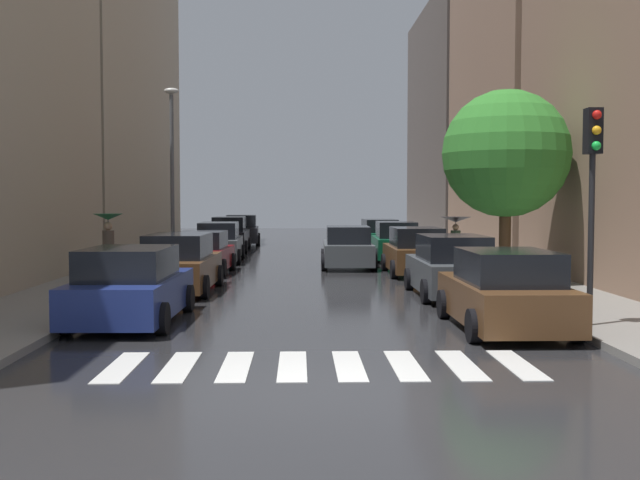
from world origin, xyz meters
The scene contains 23 objects.
ground_plane centered at (0.00, 24.00, -0.02)m, with size 28.00×72.00×0.04m, color #29292B.
sidewalk_left centered at (-6.50, 24.00, 0.07)m, with size 3.00×72.00×0.15m, color gray.
sidewalk_right centered at (6.50, 24.00, 0.07)m, with size 3.00×72.00×0.15m, color gray.
crosswalk_stripes centered at (0.00, 1.57, 0.01)m, with size 6.75×2.20×0.01m.
building_left_mid centered at (-11.00, 28.74, 8.77)m, with size 6.00×18.58×17.54m, color #B2A38C.
building_right_far centered at (11.00, 39.72, 7.72)m, with size 6.00×15.23×15.44m, color #564C47.
parked_car_left_nearest centered at (-3.97, 5.89, 0.77)m, with size 2.23×4.60×1.63m.
parked_car_left_second centered at (-3.77, 11.24, 0.79)m, with size 2.11×4.75×1.68m.
parked_car_left_third centered at (-3.80, 16.60, 0.72)m, with size 2.11×4.13×1.53m.
parked_car_left_fourth centered at (-3.78, 21.85, 0.79)m, with size 2.08×4.82×1.70m.
parked_car_left_fifth centered at (-3.93, 28.27, 0.83)m, with size 2.01×4.29×1.79m.
parked_car_left_sixth centered at (-3.75, 34.01, 0.82)m, with size 2.28×4.25×1.77m.
parked_car_right_nearest centered at (3.85, 4.79, 0.77)m, with size 2.14×4.39×1.63m.
parked_car_right_second centered at (3.83, 10.04, 0.79)m, with size 2.09×4.50×1.69m.
parked_car_right_third centered at (3.78, 16.02, 0.78)m, with size 2.09×4.30×1.68m.
parked_car_right_fourth centered at (3.86, 22.13, 0.80)m, with size 2.17×4.59×1.71m.
parked_car_right_fifth centered at (3.80, 28.29, 0.78)m, with size 2.18×4.42×1.66m.
car_midroad centered at (1.56, 18.93, 0.76)m, with size 2.16×4.61×1.63m.
pedestrian_foreground centered at (5.45, 17.22, 1.59)m, with size 1.16×1.16×1.88m.
pedestrian_near_tree centered at (-6.36, 13.44, 1.61)m, with size 0.93×0.93×2.07m.
street_tree_right centered at (5.95, 12.41, 4.04)m, with size 3.87×3.87×5.84m.
traffic_light_right_corner centered at (5.45, 4.41, 3.29)m, with size 0.30×0.42×4.30m.
lamp_post_left centered at (-5.55, 20.61, 4.22)m, with size 0.60×0.28×7.07m.
Camera 1 is at (-0.34, -10.16, 2.64)m, focal length 41.83 mm.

